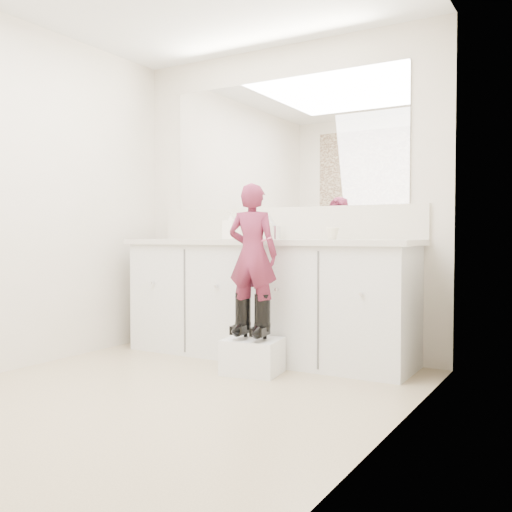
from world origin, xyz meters
The scene contains 16 objects.
floor centered at (0.00, 0.00, 0.00)m, with size 3.00×3.00×0.00m, color #948061.
wall_back centered at (0.00, 1.50, 1.20)m, with size 2.60×2.60×0.00m, color beige.
wall_left centered at (-1.30, 0.00, 1.20)m, with size 3.00×3.00×0.00m, color beige.
wall_right centered at (1.30, 0.00, 1.20)m, with size 3.00×3.00×0.00m, color beige.
vanity_cabinet centered at (0.00, 1.23, 0.42)m, with size 2.20×0.55×0.85m, color silver.
countertop centered at (0.00, 1.21, 0.87)m, with size 2.28×0.58×0.04m, color beige.
backsplash centered at (0.00, 1.49, 1.02)m, with size 2.28×0.03×0.25m, color beige.
mirror centered at (0.00, 1.49, 1.64)m, with size 2.00×0.02×1.00m, color white.
faucet centered at (0.00, 1.38, 0.94)m, with size 0.08×0.08×0.10m, color silver.
cup centered at (0.51, 1.28, 0.93)m, with size 0.09×0.09×0.09m, color beige.
soap_bottle centered at (-0.30, 1.20, 1.00)m, with size 0.10×0.10×0.22m, color white.
step_stool centered at (0.16, 0.75, 0.12)m, with size 0.36×0.30×0.23m, color white.
boot_left centered at (0.09, 0.75, 0.38)m, with size 0.11×0.20×0.30m, color black, non-canonical shape.
boot_right centered at (0.24, 0.75, 0.38)m, with size 0.11×0.20×0.30m, color black, non-canonical shape.
toddler centered at (0.16, 0.75, 0.80)m, with size 0.34×0.22×0.93m, color #AC3564.
toothbrush centered at (0.23, 0.75, 0.88)m, with size 0.01×0.01×0.14m, color #ED5C89.
Camera 1 is at (2.08, -2.48, 0.91)m, focal length 40.00 mm.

